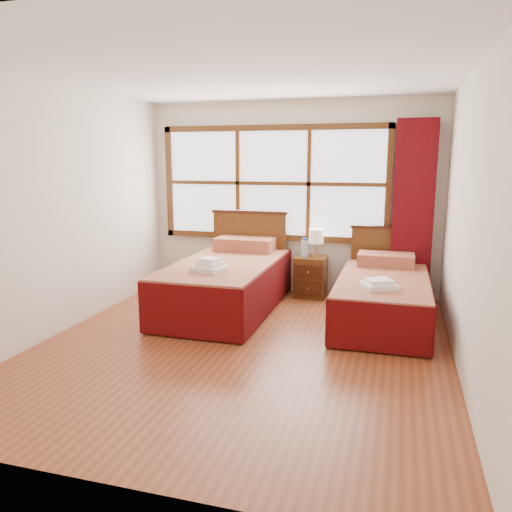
# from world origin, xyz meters

# --- Properties ---
(floor) EXTENTS (4.50, 4.50, 0.00)m
(floor) POSITION_xyz_m (0.00, 0.00, 0.00)
(floor) COLOR brown
(floor) RESTS_ON ground
(ceiling) EXTENTS (4.50, 4.50, 0.00)m
(ceiling) POSITION_xyz_m (0.00, 0.00, 2.60)
(ceiling) COLOR white
(ceiling) RESTS_ON wall_back
(wall_back) EXTENTS (4.00, 0.00, 4.00)m
(wall_back) POSITION_xyz_m (0.00, 2.25, 1.30)
(wall_back) COLOR silver
(wall_back) RESTS_ON floor
(wall_left) EXTENTS (0.00, 4.50, 4.50)m
(wall_left) POSITION_xyz_m (-2.00, 0.00, 1.30)
(wall_left) COLOR silver
(wall_left) RESTS_ON floor
(wall_right) EXTENTS (0.00, 4.50, 4.50)m
(wall_right) POSITION_xyz_m (2.00, 0.00, 1.30)
(wall_right) COLOR silver
(wall_right) RESTS_ON floor
(window) EXTENTS (3.16, 0.06, 1.56)m
(window) POSITION_xyz_m (-0.25, 2.21, 1.50)
(window) COLOR white
(window) RESTS_ON wall_back
(curtain) EXTENTS (0.50, 0.16, 2.30)m
(curtain) POSITION_xyz_m (1.60, 2.11, 1.17)
(curtain) COLOR #59080F
(curtain) RESTS_ON wall_back
(bed_left) EXTENTS (1.15, 2.24, 1.13)m
(bed_left) POSITION_xyz_m (-0.56, 1.20, 0.34)
(bed_left) COLOR #36180B
(bed_left) RESTS_ON floor
(bed_right) EXTENTS (1.01, 2.03, 0.98)m
(bed_right) POSITION_xyz_m (1.31, 1.20, 0.30)
(bed_right) COLOR #36180B
(bed_right) RESTS_ON floor
(nightstand) EXTENTS (0.41, 0.41, 0.55)m
(nightstand) POSITION_xyz_m (0.34, 1.99, 0.27)
(nightstand) COLOR #532F12
(nightstand) RESTS_ON floor
(towels_left) EXTENTS (0.41, 0.38, 0.14)m
(towels_left) POSITION_xyz_m (-0.57, 0.62, 0.66)
(towels_left) COLOR white
(towels_left) RESTS_ON bed_left
(towels_right) EXTENTS (0.41, 0.39, 0.10)m
(towels_right) POSITION_xyz_m (1.28, 0.66, 0.56)
(towels_right) COLOR white
(towels_right) RESTS_ON bed_right
(lamp) EXTENTS (0.19, 0.19, 0.37)m
(lamp) POSITION_xyz_m (0.40, 2.02, 0.81)
(lamp) COLOR gold
(lamp) RESTS_ON nightstand
(bottle_near) EXTENTS (0.07, 0.07, 0.25)m
(bottle_near) POSITION_xyz_m (0.24, 1.98, 0.66)
(bottle_near) COLOR #A8C8D8
(bottle_near) RESTS_ON nightstand
(bottle_far) EXTENTS (0.07, 0.07, 0.25)m
(bottle_far) POSITION_xyz_m (0.27, 1.97, 0.66)
(bottle_far) COLOR #A8C8D8
(bottle_far) RESTS_ON nightstand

